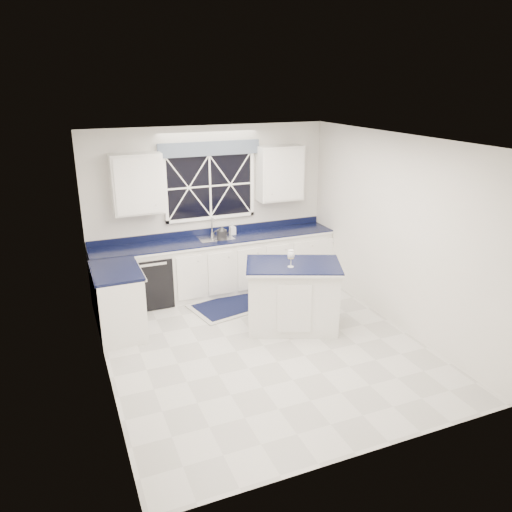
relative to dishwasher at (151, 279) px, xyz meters
name	(u,v)px	position (x,y,z in m)	size (l,w,h in m)	color
ground	(264,346)	(1.10, -1.95, -0.41)	(4.50, 4.50, 0.00)	beige
back_wall	(210,210)	(1.10, 0.30, 0.94)	(4.00, 0.10, 2.70)	silver
base_cabinets	(201,273)	(0.77, -0.17, 0.04)	(3.99, 1.60, 0.90)	white
countertop	(216,240)	(1.10, 0.00, 0.51)	(3.98, 0.64, 0.04)	black
dishwasher	(151,279)	(0.00, 0.00, 0.00)	(0.60, 0.58, 0.82)	black
window	(210,181)	(1.10, 0.25, 1.42)	(1.65, 0.09, 1.26)	black
upper_cabinets	(212,178)	(1.10, 0.13, 1.49)	(3.10, 0.34, 0.90)	white
faucet	(212,226)	(1.10, 0.19, 0.69)	(0.05, 0.20, 0.30)	silver
island	(293,296)	(1.69, -1.60, 0.08)	(1.49, 1.22, 0.96)	white
rug	(235,304)	(1.19, -0.60, -0.40)	(1.50, 1.09, 0.02)	#AAAAA5
kettle	(222,233)	(1.19, -0.02, 0.62)	(0.27, 0.20, 0.19)	#2C2C2F
wine_glass	(291,255)	(1.61, -1.69, 0.72)	(0.10, 0.10, 0.24)	silver
soap_bottle	(233,229)	(1.42, 0.11, 0.63)	(0.09, 0.09, 0.20)	silver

